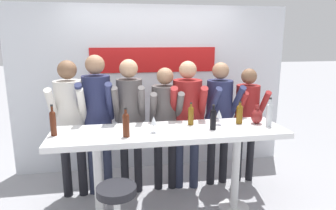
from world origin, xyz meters
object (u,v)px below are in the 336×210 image
wine_bottle_2 (240,113)px  wine_glass_1 (219,114)px  person_right (219,110)px  wine_bottle_0 (126,124)px  wine_glass_0 (154,121)px  person_center (165,116)px  person_far_left (70,114)px  person_far_right (247,113)px  wine_bottle_5 (213,118)px  tasting_table (170,142)px  person_left (97,110)px  decorative_vase (257,116)px  wine_bottle_4 (269,114)px  person_center_left (130,111)px  wine_bottle_1 (53,122)px  person_center_right (187,112)px  wine_bottle_3 (191,114)px

wine_bottle_2 → wine_glass_1: size_ratio=1.48×
person_right → wine_bottle_0: bearing=-153.8°
person_right → wine_glass_0: 1.21m
person_center → wine_bottle_0: person_center is taller
person_far_left → person_far_right: bearing=1.5°
wine_bottle_0 → wine_bottle_5: 0.93m
tasting_table → person_left: size_ratio=1.40×
person_left → person_center: size_ratio=1.10×
decorative_vase → person_center: bearing=149.9°
wine_bottle_0 → person_center: bearing=56.1°
wine_glass_0 → decorative_vase: (1.21, 0.13, -0.04)m
person_far_left → person_right: (1.90, 0.02, -0.03)m
person_left → wine_bottle_0: (0.32, -0.79, 0.04)m
wine_bottle_5 → wine_bottle_2: bearing=24.1°
person_far_left → wine_bottle_4: (2.22, -0.69, 0.09)m
tasting_table → wine_bottle_0: size_ratio=8.39×
person_right → wine_bottle_2: size_ratio=6.41×
person_center_left → wine_bottle_4: bearing=-18.8°
person_left → wine_bottle_0: person_left is taller
person_far_right → wine_bottle_2: person_far_right is taller
wine_bottle_1 → wine_glass_0: 1.01m
person_center_right → wine_bottle_5: (0.13, -0.66, 0.09)m
tasting_table → wine_glass_1: wine_glass_1 is taller
person_far_left → wine_bottle_1: (-0.07, -0.62, 0.09)m
person_center → person_center_left: bearing=-174.2°
person_center_right → wine_glass_1: 0.58m
person_far_left → wine_bottle_3: 1.46m
person_far_left → wine_bottle_3: bearing=-18.4°
wine_bottle_3 → wine_glass_0: (-0.45, -0.22, 0.01)m
person_center → wine_bottle_1: size_ratio=5.06×
person_far_right → wine_bottle_0: person_far_right is taller
person_left → wine_bottle_0: bearing=-66.6°
wine_bottle_4 → person_far_left: bearing=162.7°
person_center_left → wine_glass_0: bearing=-67.4°
person_right → person_left: bearing=173.8°
wine_bottle_1 → wine_bottle_4: size_ratio=0.99×
tasting_table → wine_bottle_4: (1.11, -0.06, 0.29)m
tasting_table → wine_bottle_2: size_ratio=9.57×
person_center_left → wine_bottle_1: size_ratio=5.40×
tasting_table → person_far_left: (-1.11, 0.63, 0.20)m
decorative_vase → person_center_right: bearing=141.8°
wine_bottle_0 → wine_glass_1: size_ratio=1.68×
wine_bottle_1 → wine_glass_1: size_ratio=1.81×
wine_bottle_1 → person_left: bearing=58.0°
wine_glass_0 → decorative_vase: decorative_vase is taller
person_center_left → wine_bottle_2: bearing=-17.2°
person_left → wine_bottle_1: (-0.40, -0.63, 0.04)m
tasting_table → wine_bottle_0: bearing=-162.0°
person_center → person_center_right: person_center_right is taller
wine_bottle_5 → person_left: bearing=150.6°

